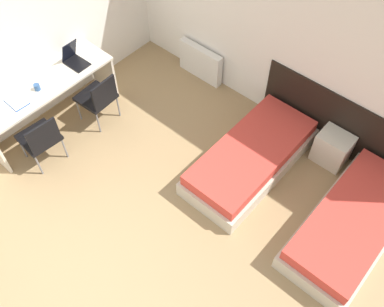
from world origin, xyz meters
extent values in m
plane|color=#9E7F56|center=(0.00, 0.00, 0.00)|extent=(20.00, 20.00, 0.00)
cube|color=white|center=(0.00, 3.80, 1.35)|extent=(5.93, 0.05, 2.70)
cube|color=white|center=(-2.49, 1.89, 1.35)|extent=(0.05, 4.78, 2.70)
cube|color=black|center=(1.21, 3.76, 0.47)|extent=(2.49, 0.03, 0.94)
cube|color=beige|center=(0.46, 2.74, 0.12)|extent=(0.89, 1.97, 0.24)
cube|color=#CC3D33|center=(0.46, 2.74, 0.32)|extent=(0.81, 1.89, 0.17)
cube|color=beige|center=(1.95, 2.74, 0.12)|extent=(0.89, 1.97, 0.24)
cube|color=#CC3D33|center=(1.95, 2.74, 0.32)|extent=(0.81, 1.89, 0.17)
cube|color=beige|center=(1.21, 3.56, 0.24)|extent=(0.44, 0.34, 0.49)
cube|color=silver|center=(-1.23, 3.68, 0.27)|extent=(0.78, 0.12, 0.55)
cube|color=beige|center=(-2.16, 1.52, 0.75)|extent=(0.60, 1.98, 0.04)
cube|color=beige|center=(-2.16, 2.49, 0.36)|extent=(0.54, 0.04, 0.73)
cube|color=black|center=(-1.75, 2.01, 0.42)|extent=(0.49, 0.49, 0.05)
cube|color=black|center=(-1.54, 2.02, 0.64)|extent=(0.05, 0.42, 0.38)
cylinder|color=slate|center=(-1.95, 1.79, 0.20)|extent=(0.02, 0.02, 0.40)
cylinder|color=slate|center=(-1.97, 2.20, 0.20)|extent=(0.02, 0.02, 0.40)
cylinder|color=slate|center=(-1.54, 1.82, 0.20)|extent=(0.02, 0.02, 0.40)
cylinder|color=slate|center=(-1.56, 2.22, 0.20)|extent=(0.02, 0.02, 0.40)
cube|color=black|center=(-1.75, 1.03, 0.42)|extent=(0.50, 0.50, 0.05)
cube|color=black|center=(-1.54, 1.01, 0.64)|extent=(0.06, 0.42, 0.38)
cylinder|color=slate|center=(-1.97, 0.84, 0.20)|extent=(0.02, 0.02, 0.40)
cylinder|color=slate|center=(-1.94, 1.24, 0.20)|extent=(0.02, 0.02, 0.40)
cylinder|color=slate|center=(-1.57, 0.81, 0.20)|extent=(0.02, 0.02, 0.40)
cylinder|color=slate|center=(-1.54, 1.21, 0.20)|extent=(0.02, 0.02, 0.40)
cube|color=black|center=(-2.14, 2.08, 0.77)|extent=(0.34, 0.25, 0.02)
cube|color=black|center=(-2.25, 2.08, 0.94)|extent=(0.13, 0.24, 0.32)
cube|color=#1E4793|center=(-2.14, 1.09, 0.77)|extent=(0.30, 0.22, 0.01)
cube|color=white|center=(-2.14, 1.09, 0.78)|extent=(0.29, 0.20, 0.01)
cylinder|color=#2D5184|center=(-2.13, 1.41, 0.81)|extent=(0.08, 0.08, 0.09)
camera|label=1|loc=(2.11, -0.33, 4.76)|focal=40.00mm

